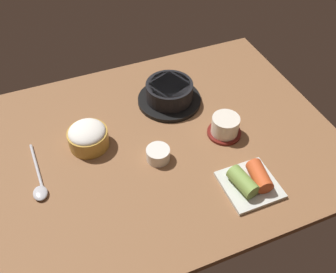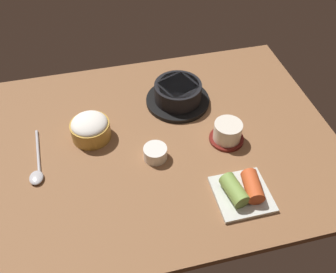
{
  "view_description": "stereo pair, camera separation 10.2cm",
  "coord_description": "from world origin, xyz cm",
  "px_view_note": "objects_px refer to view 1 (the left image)",
  "views": [
    {
      "loc": [
        -24.48,
        -67.3,
        79.48
      ],
      "look_at": [
        2.0,
        -2.0,
        5.0
      ],
      "focal_mm": 39.75,
      "sensor_mm": 36.0,
      "label": 1
    },
    {
      "loc": [
        -14.74,
        -70.45,
        79.48
      ],
      "look_at": [
        2.0,
        -2.0,
        5.0
      ],
      "focal_mm": 39.75,
      "sensor_mm": 36.0,
      "label": 2
    }
  ],
  "objects_px": {
    "tea_cup_with_saucer": "(225,126)",
    "kimchi_plate": "(251,181)",
    "banchan_cup_center": "(158,154)",
    "stone_pot": "(169,93)",
    "rice_bowl": "(88,136)",
    "spoon": "(39,184)"
  },
  "relations": [
    {
      "from": "tea_cup_with_saucer",
      "to": "kimchi_plate",
      "type": "height_order",
      "value": "tea_cup_with_saucer"
    },
    {
      "from": "banchan_cup_center",
      "to": "kimchi_plate",
      "type": "xyz_separation_m",
      "value": [
        0.18,
        -0.17,
        0.0
      ]
    },
    {
      "from": "stone_pot",
      "to": "kimchi_plate",
      "type": "xyz_separation_m",
      "value": [
        0.07,
        -0.38,
        -0.01
      ]
    },
    {
      "from": "stone_pot",
      "to": "tea_cup_with_saucer",
      "type": "xyz_separation_m",
      "value": [
        0.09,
        -0.19,
        -0.0
      ]
    },
    {
      "from": "rice_bowl",
      "to": "spoon",
      "type": "relative_size",
      "value": 0.56
    },
    {
      "from": "tea_cup_with_saucer",
      "to": "banchan_cup_center",
      "type": "distance_m",
      "value": 0.21
    },
    {
      "from": "rice_bowl",
      "to": "banchan_cup_center",
      "type": "distance_m",
      "value": 0.2
    },
    {
      "from": "stone_pot",
      "to": "kimchi_plate",
      "type": "relative_size",
      "value": 1.46
    },
    {
      "from": "rice_bowl",
      "to": "tea_cup_with_saucer",
      "type": "height_order",
      "value": "rice_bowl"
    },
    {
      "from": "stone_pot",
      "to": "spoon",
      "type": "relative_size",
      "value": 0.99
    },
    {
      "from": "banchan_cup_center",
      "to": "spoon",
      "type": "relative_size",
      "value": 0.32
    },
    {
      "from": "banchan_cup_center",
      "to": "kimchi_plate",
      "type": "height_order",
      "value": "kimchi_plate"
    },
    {
      "from": "kimchi_plate",
      "to": "spoon",
      "type": "xyz_separation_m",
      "value": [
        -0.5,
        0.2,
        -0.01
      ]
    },
    {
      "from": "rice_bowl",
      "to": "tea_cup_with_saucer",
      "type": "bearing_deg",
      "value": -15.56
    },
    {
      "from": "stone_pot",
      "to": "banchan_cup_center",
      "type": "xyz_separation_m",
      "value": [
        -0.12,
        -0.21,
        -0.01
      ]
    },
    {
      "from": "rice_bowl",
      "to": "spoon",
      "type": "xyz_separation_m",
      "value": [
        -0.15,
        -0.09,
        -0.03
      ]
    },
    {
      "from": "rice_bowl",
      "to": "kimchi_plate",
      "type": "xyz_separation_m",
      "value": [
        0.34,
        -0.29,
        -0.01
      ]
    },
    {
      "from": "tea_cup_with_saucer",
      "to": "kimchi_plate",
      "type": "xyz_separation_m",
      "value": [
        -0.03,
        -0.19,
        -0.01
      ]
    },
    {
      "from": "rice_bowl",
      "to": "tea_cup_with_saucer",
      "type": "distance_m",
      "value": 0.38
    },
    {
      "from": "stone_pot",
      "to": "tea_cup_with_saucer",
      "type": "bearing_deg",
      "value": -63.88
    },
    {
      "from": "tea_cup_with_saucer",
      "to": "kimchi_plate",
      "type": "relative_size",
      "value": 0.72
    },
    {
      "from": "spoon",
      "to": "banchan_cup_center",
      "type": "bearing_deg",
      "value": -5.55
    }
  ]
}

